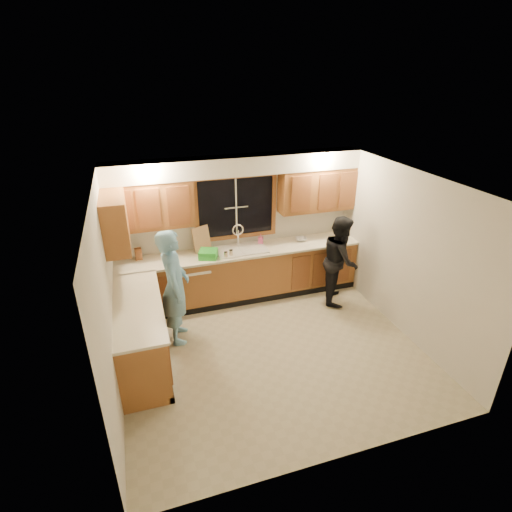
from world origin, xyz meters
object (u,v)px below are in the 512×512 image
Objects in this scene: woman at (340,260)px; bowl at (301,239)px; man at (175,287)px; sink at (241,253)px; knife_block at (138,254)px; dishwasher at (194,284)px; stove at (143,360)px; dish_crate at (208,254)px; soap_bottle at (261,239)px.

bowl is (-0.45, 0.68, 0.17)m from woman.
man reaches higher than bowl.
sink reaches higher than bowl.
knife_block is at bearing 178.21° from bowl.
dishwasher is 4.19× the size of knife_block.
dishwasher is at bearing -179.01° from sink.
bowl is (2.94, 1.90, 0.50)m from stove.
woman reaches higher than sink.
soap_bottle is (0.99, 0.26, 0.03)m from dish_crate.
knife_block is 1.03× the size of soap_bottle.
sink is 1.70m from woman.
dishwasher is at bearing 156.36° from dish_crate.
dish_crate is 1.03m from soap_bottle.
bowl is at bearing 2.50° from dishwasher.
man is 1.00m from dish_crate.
man is 2.57m from bowl.
dishwasher is at bearing -17.03° from knife_block.
woman is at bearing -56.76° from bowl.
sink is 4.10× the size of bowl.
woman is (3.38, 1.22, 0.33)m from stove.
bowl reaches higher than dishwasher.
dish_crate is at bearing -173.52° from bowl.
sink reaches higher than knife_block.
dishwasher is at bearing -173.23° from soap_bottle.
woman is at bearing 19.77° from stove.
dishwasher is 0.91× the size of stove.
dishwasher is 1.39m from soap_bottle.
dish_crate is at bearing -33.82° from man.
soap_bottle is at bearing -6.03° from knife_block.
man is at bearing -158.42° from bowl.
knife_block is at bearing 168.25° from dishwasher.
dishwasher is (-0.85, -0.01, -0.45)m from sink.
man is at bearing -148.54° from soap_bottle.
stove is 0.51× the size of man.
bowl is at bearing -61.18° from man.
knife_block is (0.11, 1.99, 0.57)m from stove.
sink is 1.52m from man.
stove is at bearing -138.26° from soap_bottle.
dish_crate is at bearing -168.18° from sink.
dishwasher is 1.06m from man.
woman is 1.42m from soap_bottle.
knife_block reaches higher than soap_bottle.
man is 1.14× the size of woman.
knife_block is 0.68× the size of dish_crate.
woman is (1.58, -0.61, -0.08)m from sink.
dish_crate is 1.50× the size of soap_bottle.
soap_bottle is at bearing 83.20° from woman.
woman reaches higher than dishwasher.
woman is 2.24m from dish_crate.
knife_block is (-3.28, 0.77, 0.24)m from woman.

